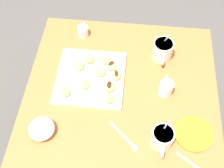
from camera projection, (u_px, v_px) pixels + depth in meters
ground_plane at (118, 149)px, 1.86m from camera, size 8.00×8.00×0.00m
dining_table at (120, 107)px, 1.37m from camera, size 0.84×0.85×0.72m
pastry_plate_square at (91, 77)px, 1.28m from camera, size 0.31×0.31×0.02m
coffee_mug_cream_left at (163, 50)px, 1.32m from camera, size 0.14×0.10×0.14m
coffee_mug_cream_right at (162, 138)px, 1.08m from camera, size 0.13×0.09×0.13m
cream_pitcher_white at (166, 88)px, 1.22m from camera, size 0.10×0.06×0.07m
ice_cream_bowl at (41, 128)px, 1.12m from camera, size 0.11×0.11×0.08m
chocolate_sauce_pitcher at (83, 30)px, 1.41m from camera, size 0.09×0.05×0.06m
saucer_orange_left at (194, 133)px, 1.14m from camera, size 0.16×0.16×0.01m
loose_spoon_by_plate at (127, 139)px, 1.12m from camera, size 0.12×0.12×0.01m
beignet_0 at (79, 65)px, 1.29m from camera, size 0.06×0.05×0.04m
beignet_1 at (65, 91)px, 1.21m from camera, size 0.07×0.06×0.03m
beignet_2 at (109, 86)px, 1.23m from camera, size 0.07×0.07×0.03m
chocolate_drizzle_2 at (109, 84)px, 1.22m from camera, size 0.04×0.02×0.00m
beignet_3 at (111, 65)px, 1.29m from camera, size 0.07×0.07×0.03m
chocolate_drizzle_3 at (111, 63)px, 1.28m from camera, size 0.04×0.03×0.00m
beignet_4 at (104, 59)px, 1.31m from camera, size 0.07×0.07×0.03m
beignet_5 at (84, 85)px, 1.23m from camera, size 0.06×0.07×0.03m
beignet_6 at (100, 72)px, 1.27m from camera, size 0.07×0.07×0.03m
beignet_7 at (116, 75)px, 1.26m from camera, size 0.06×0.05×0.03m
chocolate_drizzle_7 at (116, 73)px, 1.25m from camera, size 0.04×0.02×0.00m
beignet_8 at (89, 59)px, 1.31m from camera, size 0.05×0.06×0.03m
beignet_9 at (108, 98)px, 1.20m from camera, size 0.06×0.06×0.03m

